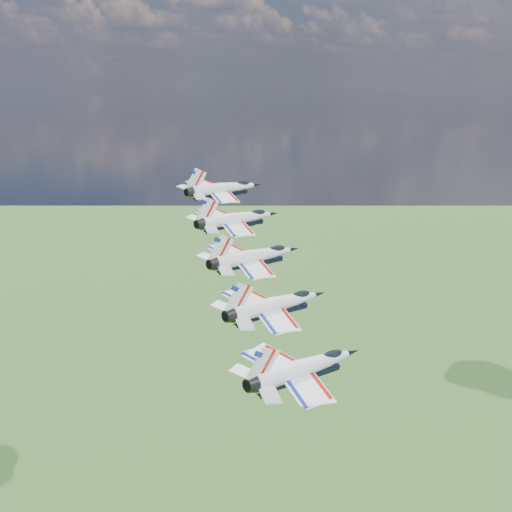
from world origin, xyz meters
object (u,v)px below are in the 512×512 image
Objects in this scene: jet_3 at (278,304)px; jet_4 at (306,367)px; jet_0 at (225,188)px; jet_1 at (239,218)px; jet_2 at (256,256)px.

jet_3 is 11.42m from jet_4.
jet_0 is 1.00× the size of jet_1.
jet_2 is (16.49, -15.02, -4.95)m from jet_0.
jet_3 is at bearing 153.33° from jet_4.
jet_2 is 22.84m from jet_4.
jet_2 is 1.00× the size of jet_4.
jet_2 is at bearing 153.33° from jet_3.
jet_1 is 22.84m from jet_3.
jet_4 is at bearing -26.67° from jet_3.
jet_0 is at bearing 153.33° from jet_3.
jet_3 is (24.73, -22.53, -7.42)m from jet_0.
jet_2 is at bearing 153.33° from jet_4.
jet_1 is at bearing 153.33° from jet_4.
jet_1 is 34.26m from jet_4.
jet_4 is (8.24, -7.51, -2.47)m from jet_3.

